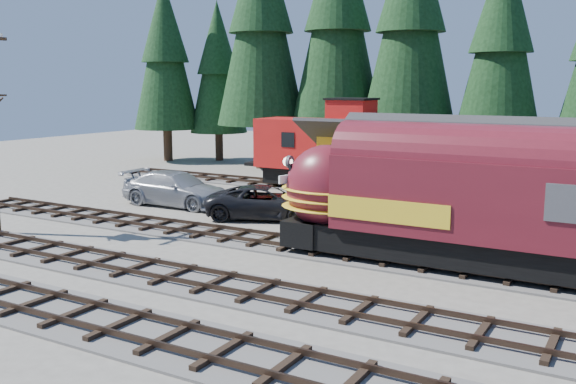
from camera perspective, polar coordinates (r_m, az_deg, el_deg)
The scene contains 7 objects.
ground at distance 21.93m, azimuth 5.60°, elevation -8.62°, with size 120.00×120.00×0.00m, color #6B665B.
track_spur at distance 41.94m, azimuth 3.37°, elevation 0.28°, with size 32.00×3.20×0.33m.
depot at distance 30.96m, azimuth 13.78°, elevation 2.13°, with size 12.80×7.00×5.30m.
locomotive at distance 24.22m, azimuth 14.83°, elevation -1.25°, with size 15.07×2.99×4.10m.
caboose at distance 41.27m, azimuth 4.34°, elevation 3.84°, with size 10.61×3.08×5.52m.
pickup_truck_a at distance 32.82m, azimuth -1.96°, elevation -0.92°, with size 2.82×6.12×1.70m, color black.
pickup_truck_b at distance 36.88m, azimuth -9.90°, elevation 0.28°, with size 2.69×6.61×1.92m, color #999BA0.
Camera 1 is at (8.54, -19.01, 6.84)m, focal length 40.00 mm.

